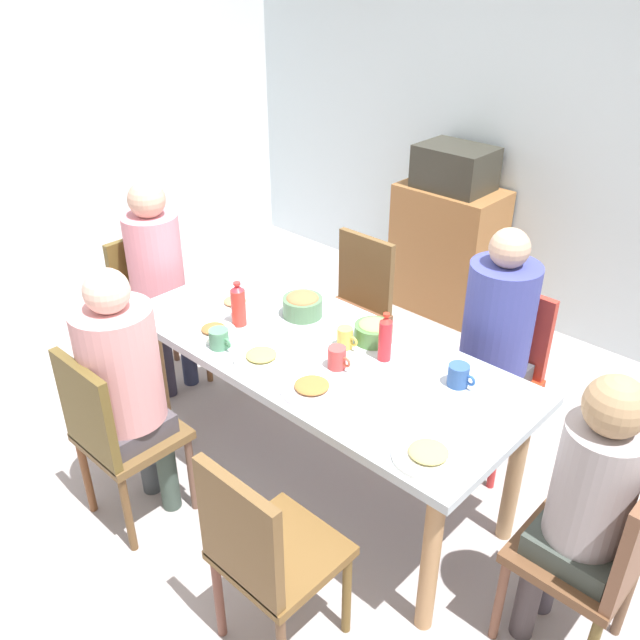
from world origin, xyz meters
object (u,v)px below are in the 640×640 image
chair_5 (114,431)px  side_cabinet (447,250)px  bottle_1 (385,338)px  plate_0 (428,455)px  dining_table (320,367)px  person_0 (496,330)px  person_1 (157,271)px  cup_0 (337,358)px  cup_3 (459,375)px  chair_3 (601,554)px  bottle_0 (238,305)px  person_5 (124,376)px  chair_2 (264,552)px  plate_2 (312,388)px  chair_4 (353,304)px  plate_1 (261,357)px  person_3 (587,497)px  bowl_1 (303,305)px  cup_2 (219,339)px  chair_1 (153,303)px  microwave (455,167)px  plate_4 (214,331)px  bowl_0 (374,331)px  chair_0 (499,366)px  cup_1 (345,338)px  plate_3 (235,303)px

chair_5 → side_cabinet: same height
chair_5 → bottle_1: bottle_1 is taller
plate_0 → side_cabinet: bearing=121.8°
dining_table → chair_5: bearing=-121.0°
person_0 → person_1: (-1.71, -0.70, -0.01)m
cup_0 → cup_3: cup_0 is taller
chair_3 → bottle_0: bearing=-176.8°
chair_5 → person_5: person_5 is taller
chair_2 → cup_3: chair_2 is taller
plate_2 → bottle_0: bottle_0 is taller
chair_4 → plate_2: bearing=-57.4°
plate_0 → plate_1: same height
person_3 → bottle_0: 1.68m
chair_4 → person_5: bearing=-90.0°
person_0 → bowl_1: 0.92m
cup_2 → bottle_0: bearing=115.2°
plate_1 → cup_0: size_ratio=2.13×
chair_1 → microwave: microwave is taller
person_3 → cup_3: person_3 is taller
person_3 → cup_3: (-0.64, 0.19, 0.10)m
bottle_0 → plate_4: bearing=-99.1°
plate_4 → side_cabinet: bearing=93.7°
person_5 → plate_0: size_ratio=4.87×
chair_1 → person_1: 0.26m
bowl_0 → bowl_1: 0.40m
plate_0 → microwave: microwave is taller
dining_table → cup_0: (0.15, -0.06, 0.14)m
bowl_0 → cup_3: (0.47, -0.03, -0.00)m
chair_1 → microwave: 2.13m
dining_table → side_cabinet: bearing=107.0°
chair_2 → chair_0: bearing=90.0°
person_3 → chair_5: size_ratio=1.34×
plate_1 → side_cabinet: size_ratio=0.27×
chair_0 → side_cabinet: (-1.06, 1.14, -0.06)m
person_3 → person_5: (-1.71, -0.70, 0.04)m
cup_2 → person_5: bearing=-108.6°
person_3 → plate_1: 1.39m
cup_1 → plate_3: bearing=-172.8°
plate_1 → cup_2: (-0.21, -0.06, 0.03)m
plate_1 → bowl_0: bowl_0 is taller
chair_0 → microwave: (-1.06, 1.14, 0.53)m
person_3 → chair_4: (-1.71, 0.79, -0.20)m
bowl_0 → microwave: microwave is taller
bowl_1 → cup_3: 0.87m
dining_table → microwave: 2.05m
plate_2 → dining_table: bearing=127.2°
person_1 → dining_table: bearing=0.0°
cup_2 → bowl_0: bearing=47.9°
person_3 → cup_2: person_3 is taller
person_3 → plate_3: person_3 is taller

